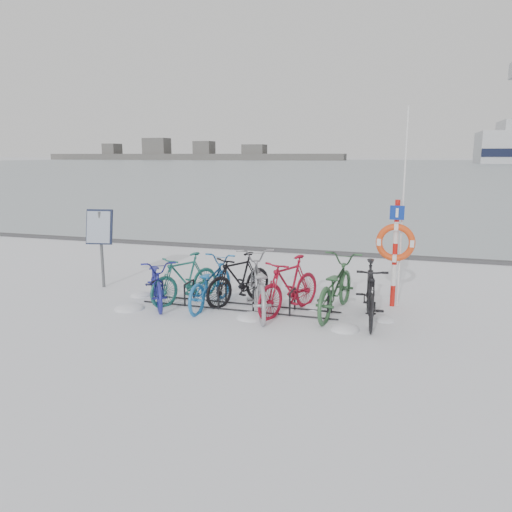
{
  "coord_description": "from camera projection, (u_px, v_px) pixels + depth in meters",
  "views": [
    {
      "loc": [
        3.1,
        -9.01,
        2.99
      ],
      "look_at": [
        0.17,
        0.6,
        0.94
      ],
      "focal_mm": 35.0,
      "sensor_mm": 36.0,
      "label": 1
    }
  ],
  "objects": [
    {
      "name": "bike_rack",
      "position": [
        239.0,
        299.0,
        9.89
      ],
      "size": [
        4.0,
        0.48,
        0.46
      ],
      "color": "black",
      "rests_on": "ground"
    },
    {
      "name": "info_board",
      "position": [
        100.0,
        232.0,
        11.21
      ],
      "size": [
        0.63,
        0.33,
        1.79
      ],
      "rotation": [
        0.0,
        0.0,
        0.18
      ],
      "color": "#595B5E",
      "rests_on": "ground"
    },
    {
      "name": "bike_7",
      "position": [
        370.0,
        291.0,
        9.02
      ],
      "size": [
        0.75,
        1.94,
        1.14
      ],
      "primitive_type": "imported",
      "rotation": [
        0.0,
        0.0,
        0.11
      ],
      "color": "black",
      "rests_on": "ground"
    },
    {
      "name": "bike_3",
      "position": [
        239.0,
        277.0,
        10.2
      ],
      "size": [
        1.26,
        1.78,
        1.05
      ],
      "primitive_type": "imported",
      "rotation": [
        0.0,
        0.0,
        -0.49
      ],
      "color": "black",
      "rests_on": "ground"
    },
    {
      "name": "bike_1",
      "position": [
        185.0,
        277.0,
        10.26
      ],
      "size": [
        1.22,
        1.76,
        1.04
      ],
      "primitive_type": "imported",
      "rotation": [
        0.0,
        0.0,
        -0.47
      ],
      "color": "#1E6158",
      "rests_on": "ground"
    },
    {
      "name": "lifebuoy_station",
      "position": [
        396.0,
        243.0,
        9.72
      ],
      "size": [
        0.75,
        0.22,
        3.88
      ],
      "color": "red",
      "rests_on": "ground"
    },
    {
      "name": "ground",
      "position": [
        239.0,
        308.0,
        9.92
      ],
      "size": [
        900.0,
        900.0,
        0.0
      ],
      "primitive_type": "plane",
      "color": "white",
      "rests_on": "ground"
    },
    {
      "name": "bike_2",
      "position": [
        210.0,
        281.0,
        9.98
      ],
      "size": [
        0.75,
        1.94,
        1.0
      ],
      "primitive_type": "imported",
      "rotation": [
        0.0,
        0.0,
        3.1
      ],
      "color": "#1B67AD",
      "rests_on": "ground"
    },
    {
      "name": "bike_6",
      "position": [
        335.0,
        284.0,
        9.51
      ],
      "size": [
        1.01,
        2.22,
        1.12
      ],
      "primitive_type": "imported",
      "rotation": [
        0.0,
        0.0,
        3.01
      ],
      "color": "#2E5934",
      "rests_on": "ground"
    },
    {
      "name": "bike_4",
      "position": [
        258.0,
        282.0,
        9.59
      ],
      "size": [
        1.54,
        2.33,
        1.16
      ],
      "primitive_type": "imported",
      "rotation": [
        0.0,
        0.0,
        3.53
      ],
      "color": "#95969C",
      "rests_on": "ground"
    },
    {
      "name": "shoreline",
      "position": [
        185.0,
        155.0,
        287.96
      ],
      "size": [
        180.0,
        12.0,
        9.5
      ],
      "color": "#4C4C4C",
      "rests_on": "ground"
    },
    {
      "name": "quay_edge",
      "position": [
        301.0,
        251.0,
        15.44
      ],
      "size": [
        400.0,
        0.25,
        0.1
      ],
      "primitive_type": "cube",
      "color": "#3F3F42",
      "rests_on": "ground"
    },
    {
      "name": "ice_sheet",
      "position": [
        400.0,
        164.0,
        155.18
      ],
      "size": [
        400.0,
        298.0,
        0.02
      ],
      "primitive_type": "cube",
      "color": "#A1AFB6",
      "rests_on": "ground"
    },
    {
      "name": "bike_0",
      "position": [
        157.0,
        279.0,
        10.14
      ],
      "size": [
        1.6,
        1.97,
        1.0
      ],
      "primitive_type": "imported",
      "rotation": [
        0.0,
        0.0,
        0.57
      ],
      "color": "navy",
      "rests_on": "ground"
    },
    {
      "name": "bike_5",
      "position": [
        289.0,
        284.0,
        9.54
      ],
      "size": [
        1.24,
        1.92,
        1.12
      ],
      "primitive_type": "imported",
      "rotation": [
        0.0,
        0.0,
        -0.42
      ],
      "color": "maroon",
      "rests_on": "ground"
    },
    {
      "name": "snow_drifts",
      "position": [
        233.0,
        311.0,
        9.72
      ],
      "size": [
        5.53,
        1.63,
        0.2
      ],
      "color": "white",
      "rests_on": "ground"
    }
  ]
}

